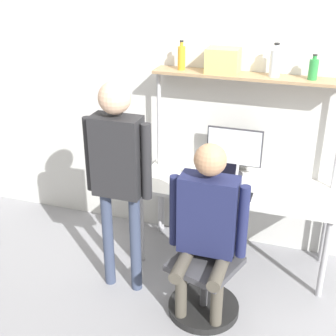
{
  "coord_description": "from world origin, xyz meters",
  "views": [
    {
      "loc": [
        0.58,
        -3.24,
        2.6
      ],
      "look_at": [
        -0.44,
        -0.2,
        1.11
      ],
      "focal_mm": 50.0,
      "sensor_mm": 36.0,
      "label": 1
    }
  ],
  "objects": [
    {
      "name": "office_chair",
      "position": [
        -0.06,
        -0.36,
        0.28
      ],
      "size": [
        0.58,
        0.58,
        0.92
      ],
      "color": "black",
      "rests_on": "ground_plane"
    },
    {
      "name": "storage_box",
      "position": [
        -0.22,
        0.58,
        1.78
      ],
      "size": [
        0.27,
        0.2,
        0.2
      ],
      "color": "#DBCC66",
      "rests_on": "shelf_unit"
    },
    {
      "name": "cell_phone",
      "position": [
        0.13,
        0.19,
        0.76
      ],
      "size": [
        0.07,
        0.15,
        0.01
      ],
      "color": "black",
      "rests_on": "desk"
    },
    {
      "name": "desk",
      "position": [
        0.0,
        0.36,
        0.68
      ],
      "size": [
        1.69,
        0.69,
        0.76
      ],
      "color": "silver",
      "rests_on": "ground_plane"
    },
    {
      "name": "bottle_amber",
      "position": [
        -0.58,
        0.58,
        1.78
      ],
      "size": [
        0.06,
        0.06,
        0.25
      ],
      "color": "gold",
      "rests_on": "shelf_unit"
    },
    {
      "name": "wall_back",
      "position": [
        0.0,
        0.74,
        1.35
      ],
      "size": [
        8.0,
        0.06,
        2.7
      ],
      "color": "silver",
      "rests_on": "ground_plane"
    },
    {
      "name": "bottle_green",
      "position": [
        0.5,
        0.58,
        1.76
      ],
      "size": [
        0.07,
        0.07,
        0.2
      ],
      "color": "#2D8C3F",
      "rests_on": "shelf_unit"
    },
    {
      "name": "ground_plane",
      "position": [
        0.0,
        0.0,
        0.0
      ],
      "size": [
        12.0,
        12.0,
        0.0
      ],
      "primitive_type": "plane",
      "color": "gray"
    },
    {
      "name": "person_standing",
      "position": [
        -0.8,
        -0.31,
        1.14
      ],
      "size": [
        0.54,
        0.24,
        1.77
      ],
      "color": "#38425B",
      "rests_on": "ground_plane"
    },
    {
      "name": "shelf_unit",
      "position": [
        0.0,
        0.58,
        1.41
      ],
      "size": [
        1.61,
        0.24,
        1.68
      ],
      "color": "#997A56",
      "rests_on": "ground_plane"
    },
    {
      "name": "monitor",
      "position": [
        -0.08,
        0.57,
        1.0
      ],
      "size": [
        0.49,
        0.18,
        0.44
      ],
      "color": "#333338",
      "rests_on": "desk"
    },
    {
      "name": "bottle_clear",
      "position": [
        0.21,
        0.58,
        1.79
      ],
      "size": [
        0.09,
        0.09,
        0.27
      ],
      "color": "silver",
      "rests_on": "shelf_unit"
    },
    {
      "name": "laptop",
      "position": [
        -0.15,
        0.23,
        0.83
      ],
      "size": [
        0.34,
        0.25,
        0.25
      ],
      "color": "#BCBCC1",
      "rests_on": "desk"
    },
    {
      "name": "person_seated",
      "position": [
        -0.08,
        -0.4,
        0.84
      ],
      "size": [
        0.59,
        0.47,
        1.41
      ],
      "color": "#4C473D",
      "rests_on": "ground_plane"
    }
  ]
}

